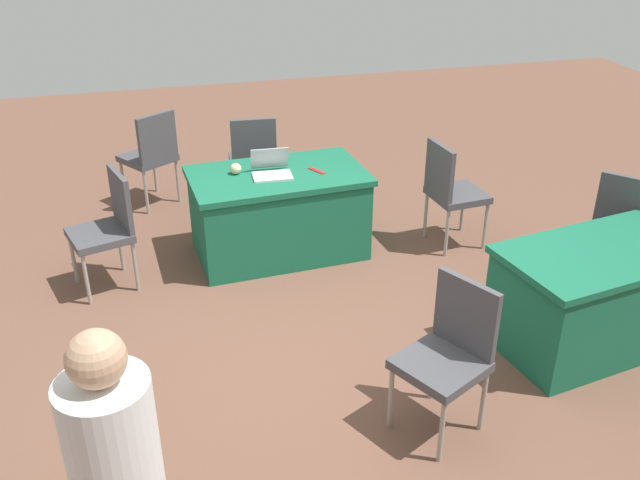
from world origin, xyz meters
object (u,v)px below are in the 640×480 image
(table_mid_left, at_px, (608,293))
(chair_tucked_right, at_px, (449,350))
(chair_aisle, at_px, (625,220))
(chair_by_pillar, at_px, (253,156))
(laptop_silver, at_px, (271,170))
(chair_back_row, at_px, (451,188))
(chair_near_front, at_px, (108,224))
(scissors_red, at_px, (317,171))
(table_foreground, at_px, (279,213))
(yarn_ball, at_px, (236,169))
(chair_tucked_left, at_px, (151,153))

(table_mid_left, xyz_separation_m, chair_tucked_right, (1.43, 0.51, 0.17))
(chair_aisle, distance_m, chair_by_pillar, 3.31)
(laptop_silver, bearing_deg, chair_back_row, 174.72)
(chair_aisle, height_order, chair_by_pillar, same)
(table_mid_left, height_order, chair_back_row, chair_back_row)
(chair_tucked_right, distance_m, chair_back_row, 2.32)
(chair_near_front, height_order, scissors_red, chair_near_front)
(chair_tucked_right, bearing_deg, chair_by_pillar, -17.81)
(scissors_red, bearing_deg, chair_near_front, -112.46)
(chair_back_row, bearing_deg, chair_by_pillar, -133.54)
(table_foreground, relative_size, chair_back_row, 1.59)
(chair_by_pillar, height_order, scissors_red, chair_by_pillar)
(yarn_ball, bearing_deg, table_foreground, 168.27)
(yarn_ball, relative_size, scissors_red, 0.52)
(chair_tucked_right, bearing_deg, laptop_silver, -13.91)
(laptop_silver, bearing_deg, table_foreground, -149.97)
(table_foreground, bearing_deg, scissors_red, 172.86)
(scissors_red, bearing_deg, table_mid_left, 13.57)
(chair_by_pillar, distance_m, yarn_ball, 0.93)
(chair_near_front, relative_size, chair_back_row, 0.99)
(chair_by_pillar, relative_size, scissors_red, 5.30)
(chair_back_row, distance_m, scissors_red, 1.18)
(table_foreground, relative_size, laptop_silver, 4.52)
(chair_by_pillar, bearing_deg, chair_tucked_left, 163.79)
(table_foreground, height_order, chair_tucked_left, chair_tucked_left)
(table_foreground, relative_size, chair_aisle, 1.58)
(table_foreground, distance_m, scissors_red, 0.49)
(table_foreground, distance_m, chair_near_front, 1.41)
(chair_tucked_left, relative_size, yarn_ball, 10.28)
(chair_tucked_left, bearing_deg, table_foreground, -85.50)
(table_mid_left, relative_size, laptop_silver, 5.06)
(table_foreground, distance_m, table_mid_left, 2.68)
(chair_tucked_left, relative_size, chair_back_row, 1.01)
(chair_tucked_right, relative_size, chair_back_row, 0.99)
(chair_tucked_right, relative_size, scissors_red, 5.23)
(chair_tucked_left, bearing_deg, laptop_silver, -87.65)
(table_mid_left, bearing_deg, chair_tucked_right, 19.71)
(chair_back_row, bearing_deg, chair_tucked_right, -30.13)
(chair_near_front, distance_m, chair_by_pillar, 1.75)
(chair_tucked_left, bearing_deg, chair_tucked_right, -101.00)
(chair_aisle, relative_size, scissors_red, 5.29)
(chair_near_front, distance_m, laptop_silver, 1.37)
(chair_by_pillar, xyz_separation_m, laptop_silver, (0.01, 0.95, 0.23))
(chair_near_front, distance_m, chair_tucked_right, 2.87)
(chair_back_row, bearing_deg, scissors_red, -106.23)
(yarn_ball, bearing_deg, chair_tucked_left, -61.81)
(chair_near_front, bearing_deg, chair_by_pillar, -66.64)
(chair_tucked_left, bearing_deg, chair_aisle, -68.44)
(chair_back_row, bearing_deg, chair_tucked_left, -127.58)
(table_foreground, distance_m, chair_back_row, 1.50)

